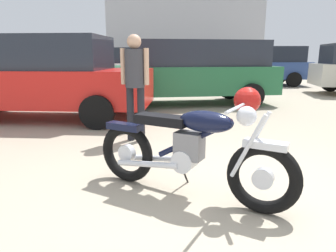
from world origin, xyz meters
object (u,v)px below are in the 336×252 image
bystander (135,77)px  red_hatchback_near (193,70)px  vintage_motorcycle (194,147)px  blue_hatchback_right (124,67)px  dark_sedan_left (34,75)px  silver_sedan_mid (257,65)px

bystander → red_hatchback_near: size_ratio=0.34×
bystander → red_hatchback_near: 4.02m
vintage_motorcycle → blue_hatchback_right: 11.01m
vintage_motorcycle → red_hatchback_near: size_ratio=0.38×
bystander → red_hatchback_near: red_hatchback_near is taller
red_hatchback_near → dark_sedan_left: 4.10m
silver_sedan_mid → blue_hatchback_right: silver_sedan_mid is taller
vintage_motorcycle → dark_sedan_left: size_ratio=0.40×
bystander → silver_sedan_mid: silver_sedan_mid is taller
vintage_motorcycle → dark_sedan_left: (-3.19, 3.70, 0.45)m
vintage_motorcycle → silver_sedan_mid: bearing=100.6°
vintage_motorcycle → red_hatchback_near: red_hatchback_near is taller
blue_hatchback_right → dark_sedan_left: (-0.78, -7.04, 0.10)m
bystander → silver_sedan_mid: (4.38, 9.54, -0.08)m
silver_sedan_mid → blue_hatchback_right: size_ratio=1.11×
red_hatchback_near → blue_hatchback_right: (-2.72, 4.91, -0.10)m
vintage_motorcycle → dark_sedan_left: dark_sedan_left is taller
red_hatchback_near → dark_sedan_left: size_ratio=1.03×
red_hatchback_near → blue_hatchback_right: size_ratio=1.15×
silver_sedan_mid → red_hatchback_near: same height
silver_sedan_mid → red_hatchback_near: size_ratio=0.96×
vintage_motorcycle → blue_hatchback_right: size_ratio=0.44×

